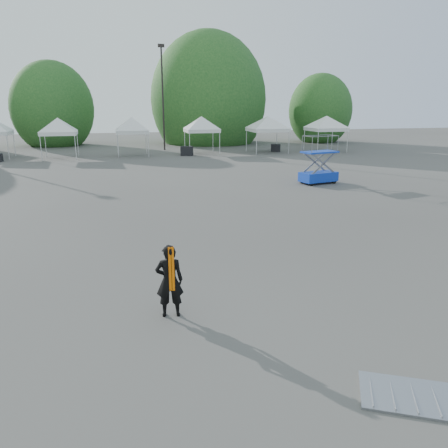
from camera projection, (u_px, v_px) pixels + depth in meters
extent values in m
plane|color=#474442|center=(191.00, 264.00, 12.57)|extent=(120.00, 120.00, 0.00)
cylinder|color=black|center=(163.00, 100.00, 41.90)|extent=(0.16, 0.16, 9.50)
cube|color=black|center=(161.00, 46.00, 40.59)|extent=(0.60, 0.25, 0.30)
cylinder|color=#382314|center=(55.00, 135.00, 47.75)|extent=(0.36, 0.36, 2.27)
ellipsoid|color=#1A4E1C|center=(53.00, 108.00, 47.00)|extent=(4.16, 4.16, 4.78)
cylinder|color=#382314|center=(209.00, 131.00, 50.75)|extent=(0.36, 0.36, 2.80)
ellipsoid|color=#1A4E1C|center=(209.00, 100.00, 49.83)|extent=(5.12, 5.12, 5.89)
cylinder|color=#382314|center=(319.00, 133.00, 52.04)|extent=(0.36, 0.36, 2.10)
ellipsoid|color=#1A4E1C|center=(320.00, 111.00, 51.35)|extent=(3.84, 3.84, 4.42)
cylinder|color=silver|center=(8.00, 147.00, 35.65)|extent=(0.06, 0.06, 2.00)
cylinder|color=silver|center=(14.00, 144.00, 38.04)|extent=(0.06, 0.06, 2.00)
cylinder|color=silver|center=(41.00, 148.00, 34.90)|extent=(0.06, 0.06, 2.00)
cylinder|color=silver|center=(76.00, 147.00, 35.52)|extent=(0.06, 0.06, 2.00)
cylinder|color=silver|center=(46.00, 145.00, 37.37)|extent=(0.06, 0.06, 2.00)
cylinder|color=silver|center=(78.00, 145.00, 37.99)|extent=(0.06, 0.06, 2.00)
cube|color=white|center=(59.00, 133.00, 36.16)|extent=(2.84, 2.84, 0.30)
pyramid|color=white|center=(57.00, 118.00, 35.82)|extent=(4.01, 4.01, 1.10)
cylinder|color=silver|center=(118.00, 146.00, 36.63)|extent=(0.06, 0.06, 2.00)
cylinder|color=silver|center=(148.00, 145.00, 37.23)|extent=(0.06, 0.06, 2.00)
cylinder|color=silver|center=(118.00, 143.00, 39.00)|extent=(0.06, 0.06, 2.00)
cylinder|color=silver|center=(146.00, 143.00, 39.59)|extent=(0.06, 0.06, 2.00)
cube|color=white|center=(132.00, 132.00, 37.82)|extent=(2.73, 2.73, 0.30)
pyramid|color=white|center=(131.00, 117.00, 37.49)|extent=(3.86, 3.86, 1.10)
cylinder|color=silver|center=(190.00, 144.00, 38.32)|extent=(0.06, 0.06, 2.00)
cylinder|color=silver|center=(220.00, 143.00, 38.96)|extent=(0.06, 0.06, 2.00)
cylinder|color=silver|center=(185.00, 142.00, 40.86)|extent=(0.06, 0.06, 2.00)
cylinder|color=silver|center=(213.00, 141.00, 41.50)|extent=(0.06, 0.06, 2.00)
cube|color=white|center=(202.00, 130.00, 39.62)|extent=(2.92, 2.92, 0.30)
pyramid|color=white|center=(201.00, 116.00, 39.29)|extent=(4.13, 4.13, 1.10)
cylinder|color=silver|center=(257.00, 143.00, 39.10)|extent=(0.06, 0.06, 2.00)
cylinder|color=silver|center=(289.00, 143.00, 39.83)|extent=(0.06, 0.06, 2.00)
cylinder|color=silver|center=(246.00, 141.00, 42.00)|extent=(0.06, 0.06, 2.00)
cylinder|color=silver|center=(277.00, 140.00, 42.73)|extent=(0.06, 0.06, 2.00)
cube|color=white|center=(267.00, 130.00, 40.63)|extent=(3.31, 3.31, 0.30)
pyramid|color=white|center=(268.00, 116.00, 40.29)|extent=(4.67, 4.67, 1.10)
cylinder|color=silver|center=(318.00, 142.00, 40.10)|extent=(0.06, 0.06, 2.00)
cylinder|color=silver|center=(347.00, 142.00, 40.81)|extent=(0.06, 0.06, 2.00)
cylinder|color=silver|center=(304.00, 140.00, 42.91)|extent=(0.06, 0.06, 2.00)
cylinder|color=silver|center=(332.00, 139.00, 43.62)|extent=(0.06, 0.06, 2.00)
cube|color=white|center=(326.00, 129.00, 41.57)|extent=(3.21, 3.21, 0.30)
pyramid|color=white|center=(327.00, 116.00, 41.24)|extent=(4.54, 4.54, 1.10)
imported|color=black|center=(169.00, 281.00, 9.32)|extent=(0.63, 0.44, 1.62)
cube|color=#F86704|center=(170.00, 269.00, 9.08)|extent=(0.13, 0.02, 0.97)
cube|color=#0D3EA9|center=(318.00, 177.00, 25.11)|extent=(2.30, 1.52, 0.53)
cube|color=#0D3EA9|center=(320.00, 152.00, 24.73)|extent=(2.20, 1.45, 0.09)
cylinder|color=black|center=(312.00, 183.00, 24.44)|extent=(0.34, 0.20, 0.32)
cylinder|color=black|center=(334.00, 181.00, 25.15)|extent=(0.34, 0.20, 0.32)
cylinder|color=black|center=(302.00, 181.00, 25.19)|extent=(0.34, 0.20, 0.32)
cylinder|color=black|center=(324.00, 178.00, 25.90)|extent=(0.34, 0.20, 0.32)
cube|color=#919398|center=(425.00, 398.00, 6.82)|extent=(2.18, 1.78, 0.04)
cube|color=black|center=(187.00, 151.00, 38.52)|extent=(1.22, 1.07, 0.80)
cube|color=black|center=(276.00, 148.00, 41.67)|extent=(1.09, 0.97, 0.70)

